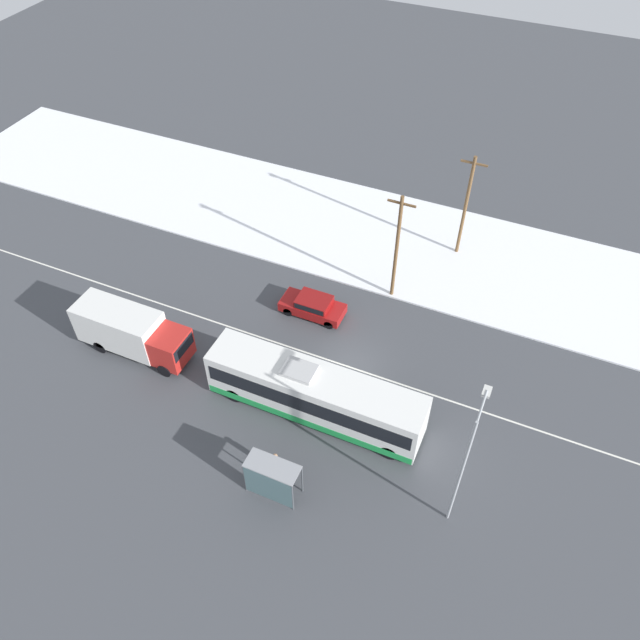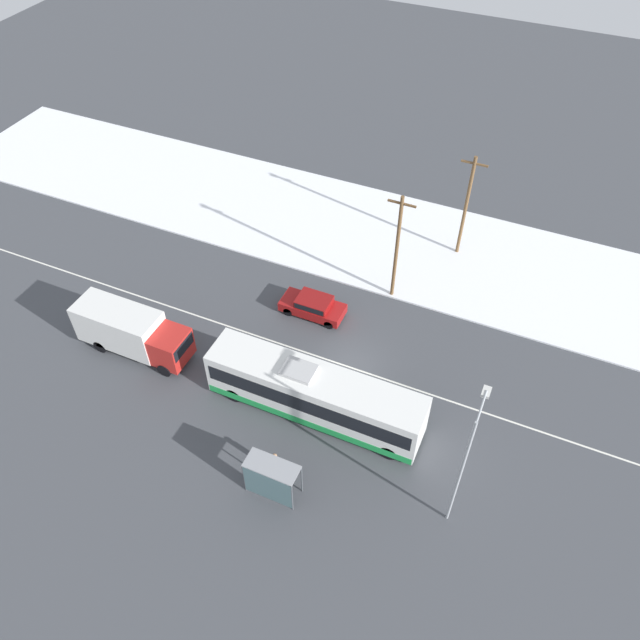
# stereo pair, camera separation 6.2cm
# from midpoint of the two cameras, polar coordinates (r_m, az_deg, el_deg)

# --- Properties ---
(ground_plane) EXTENTS (120.00, 120.00, 0.00)m
(ground_plane) POSITION_cam_midpoint_polar(r_m,az_deg,el_deg) (38.35, 2.66, -4.29)
(ground_plane) COLOR #424449
(snow_lot) EXTENTS (80.00, 11.65, 0.12)m
(snow_lot) POSITION_cam_midpoint_polar(r_m,az_deg,el_deg) (47.03, 8.50, 6.68)
(snow_lot) COLOR white
(snow_lot) RESTS_ON ground_plane
(lane_marking_center) EXTENTS (60.00, 0.12, 0.00)m
(lane_marking_center) POSITION_cam_midpoint_polar(r_m,az_deg,el_deg) (38.35, 2.66, -4.29)
(lane_marking_center) COLOR silver
(lane_marking_center) RESTS_ON ground_plane
(city_bus) EXTENTS (12.48, 2.57, 3.39)m
(city_bus) POSITION_cam_midpoint_polar(r_m,az_deg,el_deg) (34.92, -0.44, -6.78)
(city_bus) COLOR white
(city_bus) RESTS_ON ground_plane
(box_truck) EXTENTS (7.31, 2.30, 3.07)m
(box_truck) POSITION_cam_midpoint_polar(r_m,az_deg,el_deg) (39.72, -16.87, -0.92)
(box_truck) COLOR silver
(box_truck) RESTS_ON ground_plane
(sedan_car) EXTENTS (4.23, 1.80, 1.38)m
(sedan_car) POSITION_cam_midpoint_polar(r_m,az_deg,el_deg) (40.87, -0.59, 1.35)
(sedan_car) COLOR maroon
(sedan_car) RESTS_ON ground_plane
(pedestrian_at_stop) EXTENTS (0.59, 0.26, 1.64)m
(pedestrian_at_stop) POSITION_cam_midpoint_polar(r_m,az_deg,el_deg) (33.34, -4.07, -12.75)
(pedestrian_at_stop) COLOR #23232D
(pedestrian_at_stop) RESTS_ON ground_plane
(bus_shelter) EXTENTS (2.77, 1.20, 2.40)m
(bus_shelter) POSITION_cam_midpoint_polar(r_m,az_deg,el_deg) (32.09, -4.54, -14.21)
(bus_shelter) COLOR gray
(bus_shelter) RESTS_ON ground_plane
(streetlamp) EXTENTS (0.36, 2.25, 8.29)m
(streetlamp) POSITION_cam_midpoint_polar(r_m,az_deg,el_deg) (29.32, 13.25, -12.08)
(streetlamp) COLOR #9EA3A8
(streetlamp) RESTS_ON ground_plane
(utility_pole_roadside) EXTENTS (1.80, 0.24, 8.04)m
(utility_pole_roadside) POSITION_cam_midpoint_polar(r_m,az_deg,el_deg) (40.20, 7.10, 6.64)
(utility_pole_roadside) COLOR brown
(utility_pole_roadside) RESTS_ON ground_plane
(utility_pole_snowlot) EXTENTS (1.80, 0.24, 7.97)m
(utility_pole_snowlot) POSITION_cam_midpoint_polar(r_m,az_deg,el_deg) (44.68, 13.25, 10.15)
(utility_pole_snowlot) COLOR brown
(utility_pole_snowlot) RESTS_ON ground_plane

